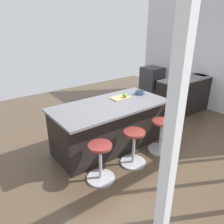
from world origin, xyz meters
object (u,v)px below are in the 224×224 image
Objects in this scene: oven_range at (152,81)px; stool_near_camera at (100,163)px; cutting_board at (120,98)px; stool_by_window at (161,137)px; stool_middle at (134,149)px; kitchen_island at (109,125)px; fruit_bowl at (140,92)px; apple_green at (125,95)px.

oven_range is 4.50m from stool_near_camera.
cutting_board is at bearing 31.85° from oven_range.
cutting_board is at bearing -68.09° from stool_by_window.
stool_middle is at bearing 39.20° from oven_range.
oven_range is at bearing -149.70° from kitchen_island.
fruit_bowl is at bearing -137.49° from stool_middle.
fruit_bowl reaches higher than oven_range.
cutting_board is 4.06× the size of apple_green.
stool_middle is 1.73× the size of cutting_board.
apple_green reaches higher than stool_near_camera.
kitchen_island reaches higher than stool_near_camera.
fruit_bowl is at bearing -153.26° from stool_near_camera.
stool_middle is 1.00× the size of stool_near_camera.
kitchen_island is 0.58m from cutting_board.
oven_range is 2.49× the size of cutting_board.
stool_by_window is (2.38, 2.50, -0.15)m from oven_range.
kitchen_island is at bearing -133.84° from stool_near_camera.
fruit_bowl is at bearing -176.38° from kitchen_island.
stool_by_window is 1.00× the size of stool_middle.
apple_green is at bearing 132.93° from cutting_board.
apple_green reaches higher than fruit_bowl.
oven_range is at bearing -146.59° from apple_green.
apple_green is (-1.09, -0.75, 0.67)m from stool_near_camera.
kitchen_island is at bearing 16.76° from cutting_board.
cutting_board is 1.87× the size of fruit_bowl.
kitchen_island is 3.45× the size of stool_by_window.
apple_green reaches higher than stool_by_window.
apple_green is at bearing -145.52° from stool_near_camera.
stool_by_window is at bearing 180.00° from stool_middle.
oven_range is 1.44× the size of stool_near_camera.
oven_range reaches higher than stool_near_camera.
stool_by_window is at bearing 109.64° from apple_green.
kitchen_island is 5.97× the size of cutting_board.
fruit_bowl is at bearing 37.89° from oven_range.
stool_near_camera is (3.74, 2.50, -0.15)m from oven_range.
kitchen_island is 0.99m from stool_near_camera.
stool_near_camera is (0.68, 0.00, 0.00)m from stool_middle.
stool_near_camera is (0.68, 0.71, -0.16)m from kitchen_island.
fruit_bowl reaches higher than cutting_board.
stool_middle is 3.25× the size of fruit_bowl.
stool_near_camera is at bearing 26.74° from fruit_bowl.
kitchen_island is 0.99m from stool_by_window.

